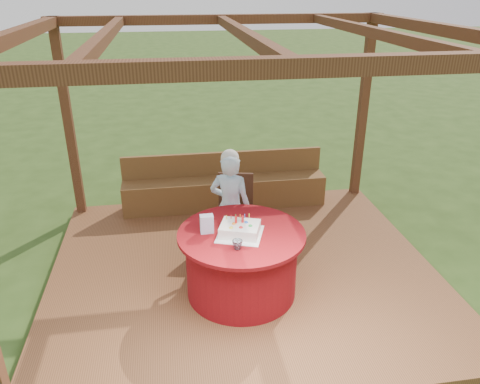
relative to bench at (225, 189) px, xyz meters
name	(u,v)px	position (x,y,z in m)	size (l,w,h in m)	color
ground	(243,276)	(0.00, -1.72, -0.38)	(60.00, 60.00, 0.00)	#294416
deck	(243,272)	(0.00, -1.72, -0.32)	(4.50, 4.00, 0.12)	brown
pergola	(244,73)	(0.00, -1.72, 2.02)	(4.50, 4.00, 2.72)	brown
bench	(225,189)	(0.00, 0.00, 0.00)	(3.00, 0.42, 0.80)	brown
table	(241,262)	(-0.10, -2.18, 0.11)	(1.34, 1.34, 0.74)	maroon
chair	(235,205)	(0.00, -1.04, 0.24)	(0.54, 0.54, 0.90)	#3E2113
elderly_woman	(230,205)	(-0.11, -1.42, 0.43)	(0.58, 0.48, 1.39)	#A2D3F1
birthday_cake	(240,229)	(-0.12, -2.21, 0.54)	(0.57, 0.57, 0.19)	white
gift_bag	(207,224)	(-0.45, -2.11, 0.57)	(0.14, 0.09, 0.20)	#DD8FCA
drinking_glass	(237,245)	(-0.19, -2.49, 0.52)	(0.10, 0.10, 0.10)	silver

